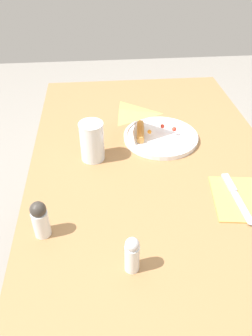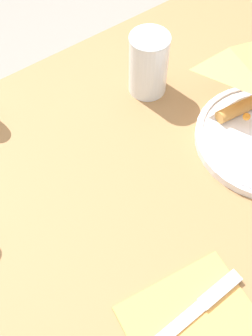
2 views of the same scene
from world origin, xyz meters
The scene contains 8 objects.
ground_plane centered at (0.00, 0.00, 0.00)m, with size 6.00×6.00×0.00m, color gray.
dining_table centered at (0.00, 0.00, 0.65)m, with size 1.26×0.77×0.75m.
plate_pizza centered at (-0.12, 0.04, 0.77)m, with size 0.25×0.25×0.05m.
milk_glass centered at (-0.03, -0.19, 0.82)m, with size 0.08×0.08×0.13m.
napkin_folded centered at (0.19, 0.19, 0.76)m, with size 0.19×0.15×0.00m.
butter_knife centered at (0.18, 0.19, 0.76)m, with size 0.20×0.02×0.01m.
salt_shaker centered at (0.38, -0.11, 0.80)m, with size 0.03×0.03×0.10m.
pepper_shaker centered at (0.26, -0.31, 0.80)m, with size 0.04×0.04×0.10m.
Camera 1 is at (0.81, -0.16, 1.37)m, focal length 35.00 mm.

